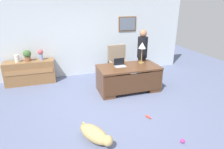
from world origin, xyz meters
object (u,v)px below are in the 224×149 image
object	(u,v)px
dog_toy_bone	(148,117)
dog_toy_plush	(94,128)
person_standing	(142,55)
dog_toy_ball	(183,141)
potted_plant	(27,55)
laptop	(120,64)
credenza	(30,72)
vase_with_flowers	(41,54)
armchair	(118,66)
desk_lamp	(142,47)
dog_lying	(95,135)
desk	(129,78)
vase_empty	(17,58)

from	to	relation	value
dog_toy_bone	dog_toy_plush	bearing A→B (deg)	-178.78
person_standing	dog_toy_ball	bearing A→B (deg)	-100.90
potted_plant	laptop	bearing A→B (deg)	-27.96
dog_toy_plush	credenza	bearing A→B (deg)	114.82
vase_with_flowers	dog_toy_ball	world-z (taller)	vase_with_flowers
armchair	desk_lamp	world-z (taller)	desk_lamp
credenza	person_standing	bearing A→B (deg)	-14.31
credenza	vase_with_flowers	distance (m)	0.71
person_standing	dog_lying	distance (m)	3.43
laptop	potted_plant	size ratio (longest dim) A/B	0.89
dog_toy_bone	dog_toy_plush	world-z (taller)	same
person_standing	dog_toy_plush	world-z (taller)	person_standing
credenza	dog_toy_ball	distance (m)	4.98
desk	dog_toy_ball	xyz separation A→B (m)	(0.10, -2.50, -0.37)
credenza	vase_empty	xyz separation A→B (m)	(-0.32, 0.00, 0.49)
potted_plant	dog_toy_ball	size ratio (longest dim) A/B	4.26
dog_lying	laptop	distance (m)	2.50
desk_lamp	dog_toy_bone	xyz separation A→B (m)	(-0.62, -1.74, -1.24)
dog_lying	dog_toy_plush	distance (m)	0.42
vase_empty	desk_lamp	bearing A→B (deg)	-19.46
laptop	dog_lying	bearing A→B (deg)	-120.67
desk	dog_toy_bone	size ratio (longest dim) A/B	9.50
vase_empty	dog_toy_plush	distance (m)	3.61
person_standing	vase_with_flowers	world-z (taller)	person_standing
desk_lamp	vase_with_flowers	world-z (taller)	desk_lamp
person_standing	vase_with_flowers	xyz separation A→B (m)	(-3.15, 0.90, 0.08)
dog_toy_bone	dog_toy_ball	bearing A→B (deg)	-76.97
dog_lying	potted_plant	xyz separation A→B (m)	(-1.37, 3.46, 0.80)
vase_with_flowers	armchair	bearing A→B (deg)	-14.42
vase_with_flowers	dog_toy_plush	distance (m)	3.36
credenza	laptop	size ratio (longest dim) A/B	4.79
dog_toy_plush	laptop	bearing A→B (deg)	54.77
dog_toy_ball	dog_toy_bone	world-z (taller)	dog_toy_ball
dog_toy_ball	desk_lamp	bearing A→B (deg)	81.79
credenza	laptop	distance (m)	2.97
potted_plant	dog_lying	bearing A→B (deg)	-68.37
person_standing	dog_toy_plush	bearing A→B (deg)	-134.66
vase_with_flowers	potted_plant	world-z (taller)	potted_plant
credenza	armchair	bearing A→B (deg)	-12.44
desk	vase_with_flowers	world-z (taller)	vase_with_flowers
vase_with_flowers	vase_empty	world-z (taller)	vase_with_flowers
vase_with_flowers	potted_plant	size ratio (longest dim) A/B	0.98
credenza	dog_toy_bone	xyz separation A→B (m)	(2.72, -3.03, -0.35)
dog_lying	potted_plant	bearing A→B (deg)	111.63
desk	potted_plant	distance (m)	3.26
vase_with_flowers	dog_toy_plush	bearing A→B (deg)	-71.53
vase_with_flowers	dog_toy_ball	size ratio (longest dim) A/B	4.16
potted_plant	armchair	bearing A→B (deg)	-12.44
dog_lying	dog_toy_ball	world-z (taller)	dog_lying
person_standing	dog_toy_bone	xyz separation A→B (m)	(-0.82, -2.12, -0.86)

